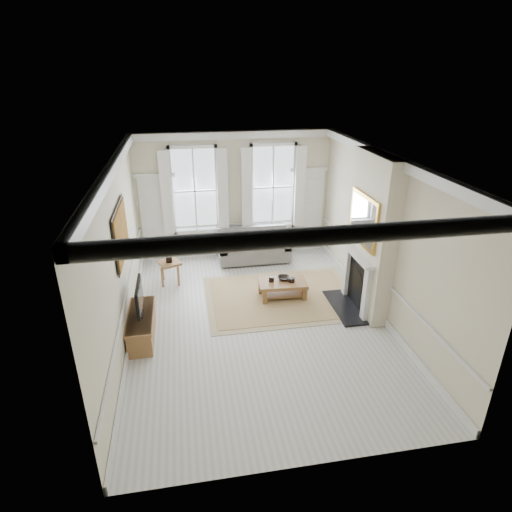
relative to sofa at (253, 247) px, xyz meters
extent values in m
plane|color=#B7B5AD|center=(-0.44, -3.11, -0.36)|extent=(7.20, 7.20, 0.00)
plane|color=white|center=(-0.44, -3.11, 3.04)|extent=(7.20, 7.20, 0.00)
plane|color=beige|center=(-0.44, 0.49, 1.34)|extent=(5.20, 0.00, 5.20)
plane|color=beige|center=(-3.04, -3.11, 1.34)|extent=(0.00, 7.20, 7.20)
plane|color=beige|center=(2.16, -3.11, 1.34)|extent=(0.00, 7.20, 7.20)
cube|color=silver|center=(-2.49, 0.45, 0.79)|extent=(0.90, 0.08, 2.30)
cube|color=silver|center=(1.61, 0.45, 0.79)|extent=(0.90, 0.08, 2.30)
cube|color=#A4791C|center=(-3.00, -2.81, 1.69)|extent=(0.05, 1.66, 1.06)
cube|color=beige|center=(1.99, -2.91, 1.34)|extent=(0.35, 1.70, 3.38)
cube|color=black|center=(1.56, -2.91, -0.34)|extent=(0.55, 1.50, 0.05)
cube|color=silver|center=(1.76, -3.46, 0.21)|extent=(0.10, 0.18, 1.15)
cube|color=silver|center=(1.76, -2.36, 0.21)|extent=(0.10, 0.18, 1.15)
cube|color=silver|center=(1.71, -2.91, 0.94)|extent=(0.20, 1.45, 0.06)
cube|color=black|center=(1.81, -2.91, 0.19)|extent=(0.02, 0.92, 1.00)
cube|color=gold|center=(1.77, -2.91, 1.69)|extent=(0.06, 1.26, 1.06)
cube|color=#60605D|center=(0.00, -0.06, -0.09)|extent=(1.91, 0.93, 0.43)
cube|color=#60605D|center=(0.00, 0.31, 0.29)|extent=(1.91, 0.20, 0.44)
cube|color=#60605D|center=(-0.86, -0.06, 0.17)|extent=(0.20, 0.93, 0.30)
cube|color=#60605D|center=(0.86, -0.06, 0.17)|extent=(0.20, 0.93, 0.30)
cylinder|color=brown|center=(-0.84, -0.40, -0.32)|extent=(0.06, 0.06, 0.08)
cylinder|color=brown|center=(0.84, 0.29, -0.32)|extent=(0.06, 0.06, 0.08)
cube|color=brown|center=(-2.24, -1.01, 0.17)|extent=(0.60, 0.60, 0.06)
cube|color=brown|center=(-2.42, -1.19, -0.11)|extent=(0.05, 0.05, 0.50)
cube|color=brown|center=(-2.06, -1.19, -0.11)|extent=(0.05, 0.05, 0.50)
cube|color=brown|center=(-2.42, -0.83, -0.11)|extent=(0.05, 0.05, 0.50)
cube|color=brown|center=(-2.06, -0.83, -0.11)|extent=(0.05, 0.05, 0.50)
cube|color=#A58555|center=(0.31, -2.20, -0.35)|extent=(3.50, 2.60, 0.02)
cube|color=brown|center=(0.31, -2.20, 0.00)|extent=(1.12, 0.70, 0.08)
cube|color=brown|center=(-0.14, -2.41, -0.20)|extent=(0.10, 0.10, 0.33)
cube|color=brown|center=(0.75, -2.41, -0.20)|extent=(0.10, 0.10, 0.33)
cube|color=brown|center=(-0.14, -1.98, -0.20)|extent=(0.10, 0.10, 0.33)
cube|color=brown|center=(0.75, -1.98, -0.20)|extent=(0.10, 0.10, 0.33)
cylinder|color=black|center=(0.06, -2.15, 0.10)|extent=(0.12, 0.12, 0.12)
cylinder|color=black|center=(0.51, -2.25, 0.09)|extent=(0.14, 0.14, 0.10)
imported|color=black|center=(0.36, -2.10, 0.08)|extent=(0.34, 0.34, 0.07)
cube|color=brown|center=(-2.78, -3.25, -0.11)|extent=(0.46, 1.42, 0.51)
cube|color=black|center=(-2.76, -3.25, 0.16)|extent=(0.08, 0.30, 0.03)
cube|color=black|center=(-2.76, -3.25, 0.55)|extent=(0.05, 0.90, 0.55)
cube|color=black|center=(-2.73, -3.25, 0.55)|extent=(0.01, 0.83, 0.50)
camera|label=1|loc=(-1.79, -10.62, 4.58)|focal=30.00mm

